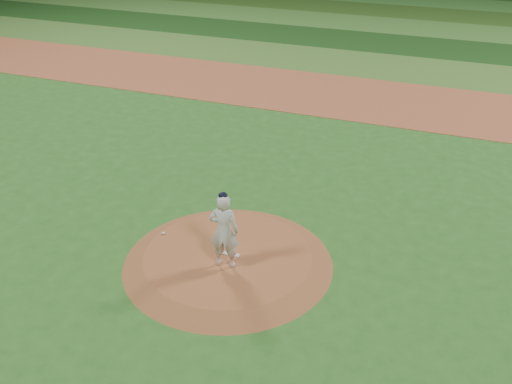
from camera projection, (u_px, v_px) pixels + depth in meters
ground at (228, 262)px, 15.01m from camera, size 120.00×120.00×0.00m
infield_dirt_band at (351, 97)px, 26.42m from camera, size 70.00×6.00×0.02m
outfield_stripe_0 at (374, 65)px, 30.90m from camera, size 70.00×5.00×0.02m
outfield_stripe_1 at (390, 44)px, 34.98m from camera, size 70.00×5.00×0.02m
outfield_stripe_2 at (403, 26)px, 39.05m from camera, size 70.00×5.00×0.02m
outfield_stripe_3 at (413, 13)px, 43.13m from camera, size 70.00×5.00×0.02m
outfield_stripe_4 at (422, 1)px, 47.20m from camera, size 70.00×5.00×0.02m
pitchers_mound at (228, 259)px, 14.95m from camera, size 5.50×5.50×0.25m
pitching_rubber at (230, 254)px, 14.90m from camera, size 0.53×0.14×0.03m
rosin_bag at (163, 233)px, 15.74m from camera, size 0.10×0.10×0.06m
pitcher_on_mound at (224, 231)px, 14.01m from camera, size 0.81×0.60×2.10m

